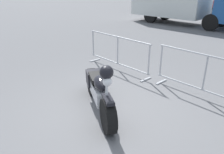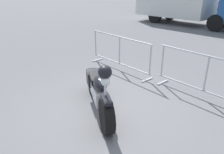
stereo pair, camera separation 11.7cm
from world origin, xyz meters
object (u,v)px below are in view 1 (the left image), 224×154
(crowd_barrier_far, at_px, (205,76))
(parked_car_tan, at_px, (151,0))
(crowd_barrier_near, at_px, (118,52))
(parked_car_maroon, at_px, (197,3))
(motorcycle, at_px, (99,90))
(pedestrian, at_px, (153,5))
(parked_car_white, at_px, (170,2))

(crowd_barrier_far, relative_size, parked_car_tan, 0.56)
(crowd_barrier_near, bearing_deg, crowd_barrier_far, 0.00)
(parked_car_tan, height_order, parked_car_maroon, parked_car_tan)
(motorcycle, xyz_separation_m, crowd_barrier_far, (1.37, 2.09, 0.08))
(parked_car_maroon, xyz_separation_m, pedestrian, (-0.79, -6.87, 0.16))
(motorcycle, relative_size, parked_car_maroon, 0.44)
(crowd_barrier_far, height_order, pedestrian, pedestrian)
(parked_car_tan, bearing_deg, crowd_barrier_far, -137.17)
(crowd_barrier_far, relative_size, parked_car_white, 0.61)
(motorcycle, height_order, parked_car_tan, parked_car_tan)
(crowd_barrier_near, bearing_deg, pedestrian, 118.99)
(crowd_barrier_near, distance_m, parked_car_tan, 21.39)
(motorcycle, height_order, pedestrian, pedestrian)
(parked_car_white, bearing_deg, motorcycle, -148.43)
(parked_car_tan, bearing_deg, crowd_barrier_near, -143.02)
(motorcycle, distance_m, parked_car_white, 21.96)
(crowd_barrier_near, bearing_deg, motorcycle, -56.85)
(motorcycle, distance_m, parked_car_maroon, 21.20)
(crowd_barrier_near, xyz_separation_m, parked_car_white, (-8.27, 17.64, 0.14))
(crowd_barrier_far, bearing_deg, parked_car_maroon, 114.27)
(parked_car_maroon, relative_size, pedestrian, 2.69)
(crowd_barrier_near, distance_m, parked_car_maroon, 18.79)
(crowd_barrier_near, distance_m, pedestrian, 12.74)
(motorcycle, height_order, crowd_barrier_near, motorcycle)
(motorcycle, distance_m, crowd_barrier_near, 2.50)
(crowd_barrier_near, height_order, parked_car_maroon, parked_car_maroon)
(crowd_barrier_near, xyz_separation_m, pedestrian, (-6.17, 11.14, 0.36))
(crowd_barrier_near, relative_size, crowd_barrier_far, 1.00)
(crowd_barrier_far, distance_m, pedestrian, 14.26)
(motorcycle, relative_size, pedestrian, 1.19)
(crowd_barrier_near, bearing_deg, parked_car_tan, 121.42)
(parked_car_white, bearing_deg, pedestrian, -156.61)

